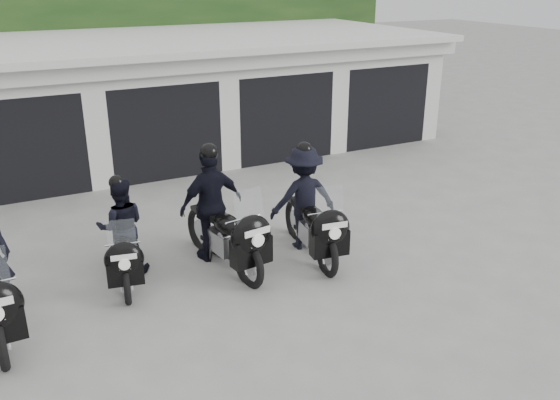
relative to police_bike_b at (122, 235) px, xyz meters
name	(u,v)px	position (x,y,z in m)	size (l,w,h in m)	color
ground	(273,279)	(2.06, -1.14, -0.72)	(80.00, 80.00, 0.00)	#9B9A95
garage_block	(137,99)	(2.06, 6.92, 0.70)	(16.40, 6.80, 2.96)	silver
background_vegetation	(107,30)	(2.44, 11.78, 2.05)	(20.00, 3.90, 5.80)	#173613
police_bike_b	(122,235)	(0.00, 0.00, 0.00)	(0.94, 1.95, 1.71)	black
police_bike_c	(218,213)	(1.53, -0.20, 0.16)	(1.21, 2.39, 2.08)	black
police_bike_d	(307,205)	(3.06, -0.47, 0.12)	(1.26, 2.27, 1.98)	black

